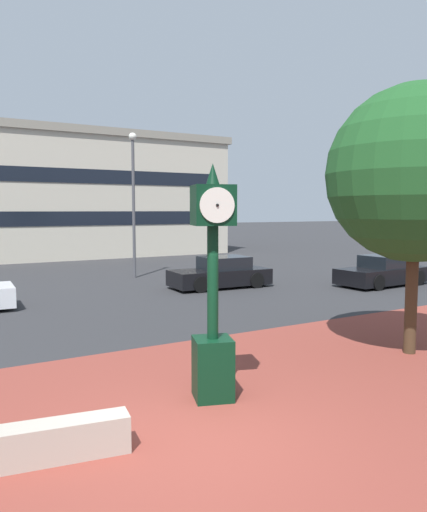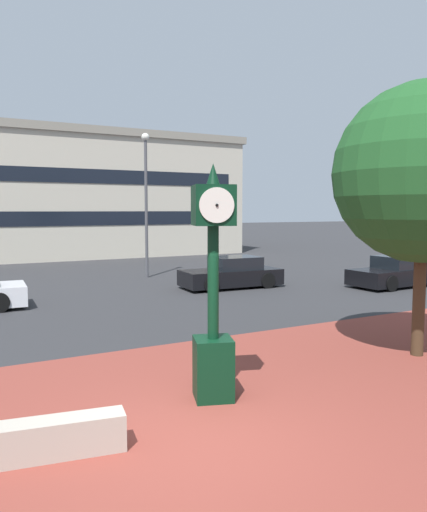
% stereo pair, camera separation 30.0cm
% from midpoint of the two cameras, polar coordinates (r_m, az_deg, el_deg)
% --- Properties ---
extents(ground_plane, '(200.00, 200.00, 0.00)m').
position_cam_midpoint_polar(ground_plane, '(7.36, -1.15, -20.51)').
color(ground_plane, '#2D2D30').
extents(plaza_brick_paving, '(44.00, 8.80, 0.01)m').
position_cam_midpoint_polar(plaza_brick_paving, '(7.69, -2.59, -19.31)').
color(plaza_brick_paving, brown).
rests_on(plaza_brick_paving, ground).
extents(street_clock, '(0.84, 0.86, 3.97)m').
position_cam_midpoint_polar(street_clock, '(8.35, 0.99, -4.63)').
color(street_clock, black).
rests_on(street_clock, ground).
extents(plaza_tree, '(4.16, 3.87, 5.93)m').
position_cam_midpoint_polar(plaza_tree, '(11.98, 23.79, 8.18)').
color(plaza_tree, '#42301E').
rests_on(plaza_tree, ground).
extents(car_street_mid, '(4.20, 1.95, 1.28)m').
position_cam_midpoint_polar(car_street_mid, '(20.57, 2.54, -2.06)').
color(car_street_mid, black).
rests_on(car_street_mid, ground).
extents(car_street_distant, '(4.25, 1.99, 1.28)m').
position_cam_midpoint_polar(car_street_distant, '(22.35, 20.65, -1.81)').
color(car_street_distant, black).
rests_on(car_street_distant, ground).
extents(civic_building, '(24.53, 15.95, 8.49)m').
position_cam_midpoint_polar(civic_building, '(39.97, -17.60, 6.57)').
color(civic_building, beige).
rests_on(civic_building, ground).
extents(street_lamp_post, '(0.36, 0.36, 6.76)m').
position_cam_midpoint_polar(street_lamp_post, '(23.71, -7.38, 7.49)').
color(street_lamp_post, '#4C4C51').
rests_on(street_lamp_post, ground).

